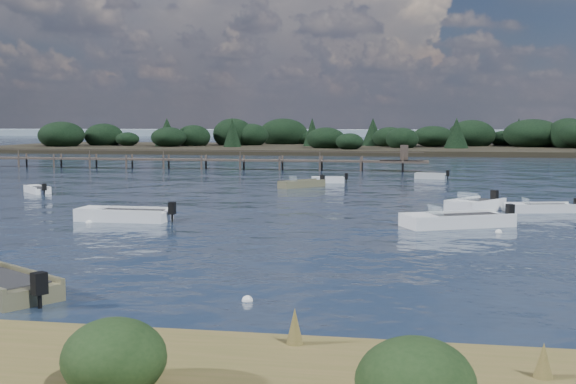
% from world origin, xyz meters
% --- Properties ---
extents(ground, '(400.00, 400.00, 0.00)m').
position_xyz_m(ground, '(0.00, 60.00, 0.00)').
color(ground, '#152031').
rests_on(ground, ground).
extents(shore_lip, '(160.00, 0.60, 0.30)m').
position_xyz_m(shore_lip, '(0.00, -12.20, 0.00)').
color(shore_lip, black).
rests_on(shore_lip, ground).
extents(dinghy_mid_grey, '(5.16, 1.86, 1.30)m').
position_xyz_m(dinghy_mid_grey, '(-9.68, 7.58, 0.18)').
color(dinghy_mid_grey, white).
rests_on(dinghy_mid_grey, ground).
extents(tender_far_grey_b, '(3.09, 1.61, 1.03)m').
position_xyz_m(tender_far_grey_b, '(6.50, 38.41, 0.15)').
color(tender_far_grey_b, '#AEB3B5').
rests_on(tender_far_grey_b, ground).
extents(tender_far_grey, '(2.78, 2.72, 1.00)m').
position_xyz_m(tender_far_grey, '(-21.64, 20.38, 0.14)').
color(tender_far_grey, white).
rests_on(tender_far_grey, ground).
extents(dinghy_mid_white_b, '(4.23, 2.30, 1.03)m').
position_xyz_m(dinghy_mid_white_b, '(12.13, 15.12, 0.13)').
color(dinghy_mid_white_b, white).
rests_on(dinghy_mid_white_b, ground).
extents(dinghy_extra_a, '(3.66, 4.04, 1.38)m').
position_xyz_m(dinghy_extra_a, '(8.57, 15.17, 0.18)').
color(dinghy_extra_a, white).
rests_on(dinghy_extra_a, ground).
extents(tender_far_white, '(3.08, 1.55, 1.03)m').
position_xyz_m(tender_far_white, '(-2.05, 32.55, 0.15)').
color(tender_far_white, white).
rests_on(tender_far_white, ground).
extents(dinghy_extra_b, '(3.46, 3.81, 1.15)m').
position_xyz_m(dinghy_extra_b, '(-3.60, 28.22, 0.16)').
color(dinghy_extra_b, '#6A6647').
rests_on(dinghy_extra_b, ground).
extents(dinghy_mid_white_a, '(5.69, 4.10, 1.34)m').
position_xyz_m(dinghy_mid_white_a, '(7.16, 8.46, 0.17)').
color(dinghy_mid_white_a, white).
rests_on(dinghy_mid_white_a, ground).
extents(buoy_a, '(0.32, 0.32, 0.32)m').
position_xyz_m(buoy_a, '(0.46, -7.70, 0.00)').
color(buoy_a, white).
rests_on(buoy_a, ground).
extents(buoy_b, '(0.32, 0.32, 0.32)m').
position_xyz_m(buoy_b, '(8.95, 6.71, 0.00)').
color(buoy_b, white).
rests_on(buoy_b, ground).
extents(buoy_c, '(0.32, 0.32, 0.32)m').
position_xyz_m(buoy_c, '(-11.06, 6.40, 0.00)').
color(buoy_c, white).
rests_on(buoy_c, ground).
extents(jetty, '(64.50, 3.20, 3.40)m').
position_xyz_m(jetty, '(-21.74, 47.99, 0.98)').
color(jetty, '#473C34').
rests_on(jetty, ground).
extents(far_headland, '(190.00, 40.00, 5.80)m').
position_xyz_m(far_headland, '(25.00, 100.00, 1.96)').
color(far_headland, black).
rests_on(far_headland, ground).
extents(distant_haze, '(280.00, 20.00, 2.40)m').
position_xyz_m(distant_haze, '(-90.00, 230.00, 0.00)').
color(distant_haze, gray).
rests_on(distant_haze, ground).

